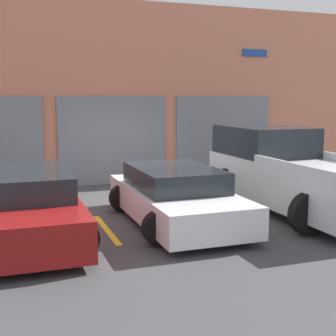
{
  "coord_description": "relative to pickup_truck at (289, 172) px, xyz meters",
  "views": [
    {
      "loc": [
        -3.35,
        -10.96,
        2.61
      ],
      "look_at": [
        0.0,
        -1.48,
        1.1
      ],
      "focal_mm": 50.0,
      "sensor_mm": 36.0,
      "label": 1
    }
  ],
  "objects": [
    {
      "name": "sedan_side",
      "position": [
        -5.94,
        -0.3,
        -0.29
      ],
      "size": [
        2.12,
        4.62,
        1.26
      ],
      "color": "maroon",
      "rests_on": "ground"
    },
    {
      "name": "pickup_truck",
      "position": [
        0.0,
        0.0,
        0.0
      ],
      "size": [
        2.57,
        5.38,
        1.89
      ],
      "color": "silver",
      "rests_on": "ground"
    },
    {
      "name": "ground_plane",
      "position": [
        -2.97,
        1.65,
        -0.88
      ],
      "size": [
        28.0,
        28.0,
        0.0
      ],
      "primitive_type": "plane",
      "color": "#3D3D3F"
    },
    {
      "name": "sedan_white",
      "position": [
        -2.97,
        -0.3,
        -0.32
      ],
      "size": [
        2.24,
        4.31,
        1.17
      ],
      "color": "white",
      "rests_on": "ground"
    },
    {
      "name": "shophouse_building",
      "position": [
        -2.98,
        4.94,
        1.82
      ],
      "size": [
        16.79,
        0.68,
        5.49
      ],
      "color": "#D17A5B",
      "rests_on": "ground"
    },
    {
      "name": "parking_stripe_left",
      "position": [
        -4.45,
        -0.33,
        -0.88
      ],
      "size": [
        0.12,
        2.2,
        0.01
      ],
      "primitive_type": "cube",
      "color": "gold",
      "rests_on": "ground"
    },
    {
      "name": "parking_stripe_centre",
      "position": [
        -1.48,
        -0.33,
        -0.88
      ],
      "size": [
        0.12,
        2.2,
        0.01
      ],
      "primitive_type": "cube",
      "color": "gold",
      "rests_on": "ground"
    }
  ]
}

